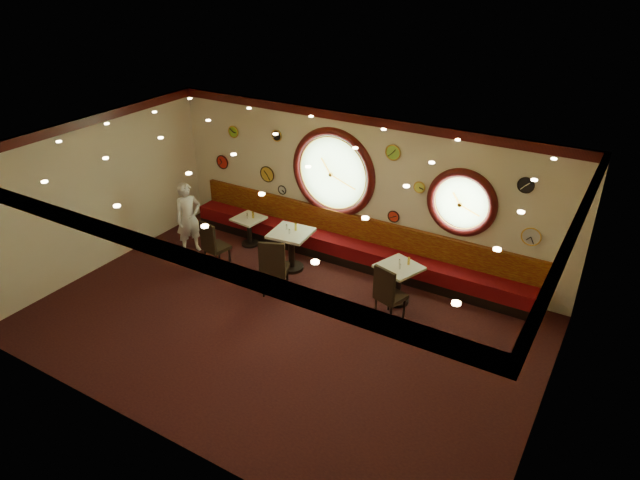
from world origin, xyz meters
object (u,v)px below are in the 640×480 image
(table_c, at_px, (398,280))
(chair_a, at_px, (212,242))
(condiment_a_bottle, at_px, (253,215))
(condiment_c_bottle, at_px, (409,261))
(condiment_c_pepper, at_px, (400,267))
(table_b, at_px, (291,246))
(condiment_a_salt, at_px, (247,215))
(table_a, at_px, (249,228))
(chair_b, at_px, (273,264))
(condiment_b_salt, at_px, (287,227))
(condiment_b_pepper, at_px, (289,232))
(waiter, at_px, (189,218))
(condiment_a_pepper, at_px, (247,217))
(chair_c, at_px, (388,290))
(condiment_b_bottle, at_px, (296,227))
(condiment_c_salt, at_px, (399,262))

(table_c, xyz_separation_m, chair_a, (-3.87, -0.79, 0.12))
(condiment_a_bottle, relative_size, condiment_c_bottle, 1.00)
(condiment_c_pepper, distance_m, condiment_a_bottle, 3.86)
(table_b, relative_size, condiment_a_salt, 8.61)
(table_a, bearing_deg, table_b, -16.31)
(chair_b, relative_size, condiment_a_bottle, 4.87)
(chair_b, bearing_deg, table_c, 1.75)
(condiment_b_salt, xyz_separation_m, condiment_b_pepper, (0.16, -0.14, -0.00))
(condiment_a_bottle, xyz_separation_m, waiter, (-1.05, -0.94, 0.05))
(chair_a, distance_m, waiter, 1.02)
(condiment_a_pepper, relative_size, condiment_a_bottle, 0.56)
(chair_c, xyz_separation_m, condiment_b_salt, (-2.64, 0.72, 0.29))
(chair_b, bearing_deg, condiment_b_bottle, 78.00)
(chair_b, xyz_separation_m, condiment_b_pepper, (-0.25, 0.93, 0.24))
(table_a, distance_m, condiment_a_salt, 0.31)
(chair_c, xyz_separation_m, condiment_b_bottle, (-2.46, 0.78, 0.32))
(condiment_a_salt, distance_m, condiment_b_bottle, 1.56)
(waiter, bearing_deg, condiment_b_salt, -50.73)
(table_c, height_order, condiment_c_pepper, condiment_c_pepper)
(table_b, bearing_deg, condiment_b_bottle, 66.36)
(table_b, height_order, condiment_c_bottle, condiment_c_bottle)
(chair_c, bearing_deg, table_b, -178.48)
(table_c, bearing_deg, condiment_b_salt, 178.43)
(table_b, height_order, chair_a, chair_a)
(chair_b, xyz_separation_m, condiment_a_pepper, (-1.68, 1.38, 0.03))
(table_b, relative_size, chair_a, 1.31)
(condiment_c_bottle, height_order, waiter, waiter)
(table_a, distance_m, chair_a, 1.25)
(table_b, bearing_deg, chair_a, -150.36)
(chair_a, relative_size, condiment_c_bottle, 4.39)
(condiment_a_pepper, bearing_deg, chair_b, -39.44)
(condiment_c_salt, height_order, condiment_b_bottle, condiment_b_bottle)
(condiment_a_salt, bearing_deg, condiment_b_bottle, -11.96)
(chair_a, xyz_separation_m, condiment_c_pepper, (3.92, 0.70, 0.23))
(chair_b, relative_size, condiment_c_pepper, 7.17)
(condiment_a_salt, relative_size, condiment_b_salt, 0.95)
(table_a, height_order, condiment_a_pepper, condiment_a_pepper)
(table_b, relative_size, condiment_c_bottle, 5.73)
(table_a, relative_size, condiment_c_pepper, 6.52)
(chair_c, relative_size, waiter, 0.43)
(condiment_b_pepper, xyz_separation_m, condiment_b_bottle, (0.03, 0.20, 0.03))
(chair_a, height_order, condiment_c_salt, chair_a)
(chair_c, height_order, waiter, waiter)
(table_c, height_order, waiter, waiter)
(condiment_b_salt, relative_size, condiment_b_pepper, 1.06)
(table_a, relative_size, waiter, 0.42)
(waiter, bearing_deg, chair_c, -66.12)
(table_b, height_order, condiment_a_pepper, table_b)
(condiment_b_salt, bearing_deg, condiment_c_salt, 0.38)
(condiment_c_pepper, relative_size, condiment_a_bottle, 0.68)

